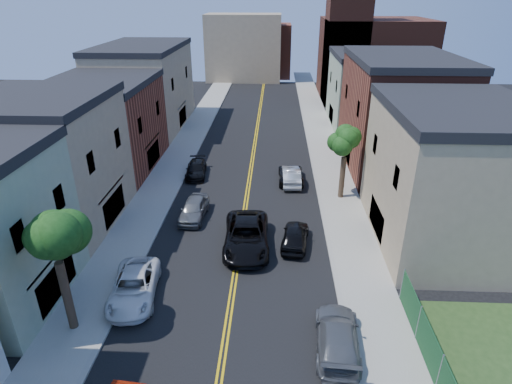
# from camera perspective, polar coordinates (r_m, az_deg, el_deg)

# --- Properties ---
(sidewalk_left) EXTENTS (3.20, 100.00, 0.15)m
(sidewalk_left) POSITION_cam_1_polar(r_m,az_deg,el_deg) (46.26, -10.26, 5.18)
(sidewalk_left) COLOR gray
(sidewalk_left) RESTS_ON ground
(sidewalk_right) EXTENTS (3.20, 100.00, 0.15)m
(sidewalk_right) POSITION_cam_1_polar(r_m,az_deg,el_deg) (45.47, 9.63, 4.86)
(sidewalk_right) COLOR gray
(sidewalk_right) RESTS_ON ground
(curb_left) EXTENTS (0.30, 100.00, 0.15)m
(curb_left) POSITION_cam_1_polar(r_m,az_deg,el_deg) (45.90, -8.12, 5.17)
(curb_left) COLOR gray
(curb_left) RESTS_ON ground
(curb_right) EXTENTS (0.30, 100.00, 0.15)m
(curb_right) POSITION_cam_1_polar(r_m,az_deg,el_deg) (45.29, 7.43, 4.93)
(curb_right) COLOR gray
(curb_right) RESTS_ON ground
(bldg_left_tan_near) EXTENTS (9.00, 10.00, 9.00)m
(bldg_left_tan_near) POSITION_cam_1_polar(r_m,az_deg,el_deg) (33.73, -26.44, 3.12)
(bldg_left_tan_near) COLOR #998466
(bldg_left_tan_near) RESTS_ON ground
(bldg_left_brick) EXTENTS (9.00, 12.00, 8.00)m
(bldg_left_brick) POSITION_cam_1_polar(r_m,az_deg,el_deg) (43.25, -19.77, 8.13)
(bldg_left_brick) COLOR brown
(bldg_left_brick) RESTS_ON ground
(bldg_left_tan_far) EXTENTS (9.00, 16.00, 9.50)m
(bldg_left_tan_far) POSITION_cam_1_polar(r_m,az_deg,el_deg) (55.87, -14.73, 13.26)
(bldg_left_tan_far) COLOR #998466
(bldg_left_tan_far) RESTS_ON ground
(bldg_right_tan) EXTENTS (9.00, 12.00, 9.00)m
(bldg_right_tan) POSITION_cam_1_polar(r_m,az_deg,el_deg) (30.93, 24.72, 1.57)
(bldg_right_tan) COLOR #998466
(bldg_right_tan) RESTS_ON ground
(bldg_right_brick) EXTENTS (9.00, 14.00, 10.00)m
(bldg_right_brick) POSITION_cam_1_polar(r_m,az_deg,el_deg) (43.33, 18.54, 9.72)
(bldg_right_brick) COLOR brown
(bldg_right_brick) RESTS_ON ground
(bldg_right_palegrn) EXTENTS (9.00, 12.00, 8.50)m
(bldg_right_palegrn) POSITION_cam_1_polar(r_m,az_deg,el_deg) (56.73, 14.92, 12.90)
(bldg_right_palegrn) COLOR gray
(bldg_right_palegrn) RESTS_ON ground
(church) EXTENTS (16.20, 14.20, 22.60)m
(church) POSITION_cam_1_polar(r_m,az_deg,el_deg) (71.28, 14.74, 17.81)
(church) COLOR #4C2319
(church) RESTS_ON ground
(backdrop_left) EXTENTS (14.00, 8.00, 12.00)m
(backdrop_left) POSITION_cam_1_polar(r_m,az_deg,el_deg) (85.09, -1.67, 18.86)
(backdrop_left) COLOR #998466
(backdrop_left) RESTS_ON ground
(backdrop_center) EXTENTS (10.00, 8.00, 10.00)m
(backdrop_center) POSITION_cam_1_polar(r_m,az_deg,el_deg) (88.97, 1.24, 18.51)
(backdrop_center) COLOR brown
(backdrop_center) RESTS_ON ground
(tree_left_mid) EXTENTS (5.20, 5.20, 9.29)m
(tree_left_mid) POSITION_cam_1_polar(r_m,az_deg,el_deg) (21.31, -26.19, -3.05)
(tree_left_mid) COLOR #322819
(tree_left_mid) RESTS_ON sidewalk_left
(tree_right_far) EXTENTS (4.40, 4.40, 8.03)m
(tree_right_far) POSITION_cam_1_polar(r_m,az_deg,el_deg) (34.29, 12.12, 7.85)
(tree_right_far) COLOR #322819
(tree_right_far) RESTS_ON sidewalk_right
(white_pickup) EXTENTS (3.09, 5.56, 1.47)m
(white_pickup) POSITION_cam_1_polar(r_m,az_deg,el_deg) (25.39, -16.13, -12.16)
(white_pickup) COLOR white
(white_pickup) RESTS_ON ground
(grey_car_left) EXTENTS (2.03, 4.53, 1.51)m
(grey_car_left) POSITION_cam_1_polar(r_m,az_deg,el_deg) (32.70, -8.37, -2.24)
(grey_car_left) COLOR #575A5F
(grey_car_left) RESTS_ON ground
(black_car_left) EXTENTS (2.14, 4.53, 1.28)m
(black_car_left) POSITION_cam_1_polar(r_m,az_deg,el_deg) (40.24, -8.08, 3.06)
(black_car_left) COLOR black
(black_car_left) RESTS_ON ground
(grey_car_right) EXTENTS (2.48, 5.27, 1.49)m
(grey_car_right) POSITION_cam_1_polar(r_m,az_deg,el_deg) (21.90, 10.93, -18.61)
(grey_car_right) COLOR #56595D
(grey_car_right) RESTS_ON ground
(black_car_right) EXTENTS (2.25, 4.41, 1.44)m
(black_car_right) POSITION_cam_1_polar(r_m,az_deg,el_deg) (29.10, 5.30, -5.90)
(black_car_right) COLOR black
(black_car_right) RESTS_ON ground
(silver_car_right) EXTENTS (1.72, 4.58, 1.49)m
(silver_car_right) POSITION_cam_1_polar(r_m,az_deg,el_deg) (38.29, 4.75, 2.22)
(silver_car_right) COLOR #AFB2B7
(silver_car_right) RESTS_ON ground
(dark_car_right_far) EXTENTS (2.21, 4.71, 1.30)m
(dark_car_right_far) POSITION_cam_1_polar(r_m,az_deg,el_deg) (38.82, 4.70, 2.40)
(dark_car_right_far) COLOR black
(dark_car_right_far) RESTS_ON ground
(black_suv_lane) EXTENTS (3.26, 6.57, 1.79)m
(black_suv_lane) POSITION_cam_1_polar(r_m,az_deg,el_deg) (28.65, -1.30, -5.92)
(black_suv_lane) COLOR black
(black_suv_lane) RESTS_ON ground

